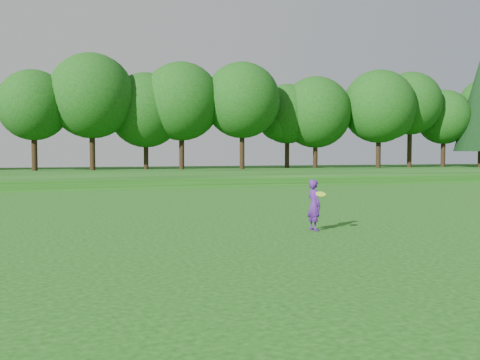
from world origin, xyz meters
name	(u,v)px	position (x,y,z in m)	size (l,w,h in m)	color
ground	(215,234)	(0.00, 0.00, 0.00)	(140.00, 140.00, 0.00)	#12440D
berm	(115,175)	(0.00, 34.00, 0.30)	(130.00, 30.00, 0.60)	#12440D
walking_path	(133,188)	(0.00, 20.00, 0.02)	(130.00, 1.60, 0.04)	gray
treeline	(111,91)	(0.00, 38.00, 8.10)	(104.00, 7.00, 15.00)	#103F0E
woman	(314,205)	(2.97, -0.14, 0.75)	(0.41, 0.92, 1.50)	#4B1B7C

